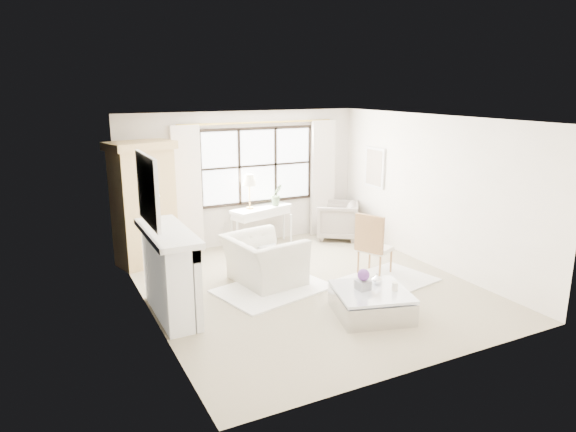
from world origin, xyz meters
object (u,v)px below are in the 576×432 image
Objects in this scene: console_table at (262,226)px; coffee_table at (371,303)px; armoire at (144,203)px; club_armchair at (264,260)px.

console_table reaches higher than coffee_table.
armoire reaches higher than club_armchair.
armoire is 2.49m from club_armchair.
armoire reaches higher than console_table.
console_table is at bearing 106.64° from coffee_table.
armoire is at bearing 139.04° from coffee_table.
armoire is at bearing 31.63° from club_armchair.
console_table is 2.07m from club_armchair.
console_table is 1.13× the size of club_armchair.
armoire reaches higher than coffee_table.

